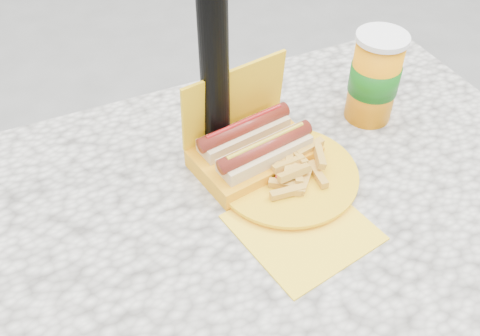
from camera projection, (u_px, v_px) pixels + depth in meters
name	position (u px, v px, depth m)	size (l,w,h in m)	color
picnic_table	(253.00, 249.00, 0.99)	(1.20, 0.80, 0.75)	beige
hotdog_box	(253.00, 147.00, 0.98)	(0.24, 0.18, 0.18)	#E9B312
fries_plate	(288.00, 177.00, 0.96)	(0.28, 0.36, 0.05)	yellow
soda_cup	(374.00, 78.00, 1.04)	(0.10, 0.10, 0.19)	orange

